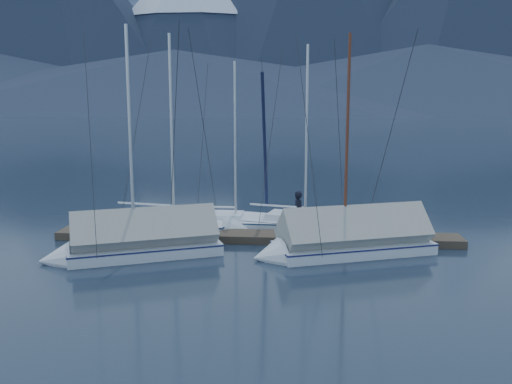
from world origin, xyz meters
TOP-DOWN VIEW (x-y plane):
  - ground at (0.00, 0.00)m, footprint 1000.00×1000.00m
  - mountain_range at (4.12, 370.45)m, footprint 877.00×584.00m
  - dock at (0.00, 2.00)m, footprint 18.00×1.50m
  - mooring_posts at (-0.50, 2.00)m, footprint 15.12×1.52m
  - sailboat_open_left at (-3.64, 3.77)m, footprint 7.96×3.74m
  - sailboat_open_mid at (-0.75, 4.46)m, footprint 6.72×2.87m
  - sailboat_open_right at (2.69, 4.07)m, footprint 7.54×3.86m
  - sailboat_covered_near at (3.62, 0.10)m, footprint 7.79×4.67m
  - sailboat_covered_far at (-4.78, -0.95)m, footprint 7.33×4.71m
  - person at (1.90, 2.12)m, footprint 0.69×0.82m

SIDE VIEW (x-z plane):
  - ground at x=0.00m, z-range 0.00..0.00m
  - dock at x=0.00m, z-range -0.16..0.38m
  - sailboat_open_mid at x=-0.75m, z-range -4.26..4.56m
  - sailboat_open_right at x=2.69m, z-range -4.63..4.97m
  - sailboat_open_left at x=-3.64m, z-range -4.91..5.26m
  - mooring_posts at x=-0.50m, z-range 0.17..0.52m
  - sailboat_covered_near at x=3.62m, z-range -4.37..5.34m
  - sailboat_covered_far at x=-4.78m, z-range -4.47..5.44m
  - person at x=1.90m, z-range 0.34..2.25m
  - mountain_range at x=4.12m, z-range -16.60..133.90m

